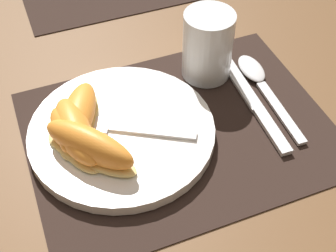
{
  "coord_description": "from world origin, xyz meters",
  "views": [
    {
      "loc": [
        -0.17,
        -0.39,
        0.48
      ],
      "look_at": [
        -0.02,
        -0.01,
        0.02
      ],
      "focal_mm": 50.0,
      "sensor_mm": 36.0,
      "label": 1
    }
  ],
  "objects": [
    {
      "name": "placemat",
      "position": [
        0.0,
        0.0,
        0.0
      ],
      "size": [
        0.41,
        0.31,
        0.0
      ],
      "color": "black",
      "rests_on": "ground_plane"
    },
    {
      "name": "juice_glass",
      "position": [
        0.08,
        0.1,
        0.05
      ],
      "size": [
        0.07,
        0.07,
        0.1
      ],
      "color": "silver",
      "rests_on": "placemat"
    },
    {
      "name": "plate",
      "position": [
        -0.08,
        0.02,
        0.01
      ],
      "size": [
        0.25,
        0.25,
        0.02
      ],
      "color": "white",
      "rests_on": "placemat"
    },
    {
      "name": "citrus_wedge_0",
      "position": [
        -0.13,
        0.04,
        0.04
      ],
      "size": [
        0.1,
        0.13,
        0.04
      ],
      "color": "#F4DB84",
      "rests_on": "plate"
    },
    {
      "name": "citrus_wedge_1",
      "position": [
        -0.14,
        0.02,
        0.04
      ],
      "size": [
        0.05,
        0.11,
        0.04
      ],
      "color": "#F4DB84",
      "rests_on": "plate"
    },
    {
      "name": "citrus_wedge_3",
      "position": [
        -0.13,
        -0.02,
        0.04
      ],
      "size": [
        0.12,
        0.13,
        0.05
      ],
      "color": "#F4DB84",
      "rests_on": "plate"
    },
    {
      "name": "ground_plane",
      "position": [
        0.0,
        0.0,
        0.0
      ],
      "size": [
        3.0,
        3.0,
        0.0
      ],
      "primitive_type": "plane",
      "color": "brown"
    },
    {
      "name": "spoon",
      "position": [
        0.15,
        0.05,
        0.01
      ],
      "size": [
        0.04,
        0.19,
        0.01
      ],
      "color": "silver",
      "rests_on": "placemat"
    },
    {
      "name": "fork",
      "position": [
        -0.09,
        0.02,
        0.02
      ],
      "size": [
        0.17,
        0.11,
        0.0
      ],
      "color": "silver",
      "rests_on": "plate"
    },
    {
      "name": "knife",
      "position": [
        0.12,
        0.01,
        0.01
      ],
      "size": [
        0.03,
        0.22,
        0.01
      ],
      "color": "silver",
      "rests_on": "placemat"
    },
    {
      "name": "citrus_wedge_2",
      "position": [
        -0.14,
        0.01,
        0.04
      ],
      "size": [
        0.07,
        0.12,
        0.04
      ],
      "color": "#F4DB84",
      "rests_on": "plate"
    }
  ]
}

